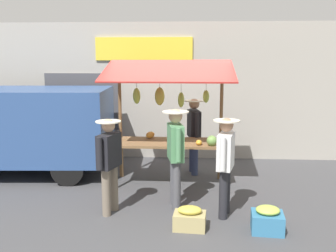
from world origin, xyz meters
TOP-DOWN VIEW (x-y plane):
  - ground_plane at (0.00, 0.00)m, footprint 40.00×40.00m
  - street_backdrop at (0.06, -2.20)m, footprint 9.00×0.30m
  - market_stall at (-0.01, -0.02)m, footprint 2.50×1.46m
  - vendor_with_sunhat at (-0.50, -0.75)m, footprint 0.43×0.70m
  - shopper_with_ponytail at (0.88, 1.57)m, footprint 0.41×0.66m
  - shopper_with_shopping_bag at (-1.00, 1.57)m, footprint 0.42×0.68m
  - shopper_in_striped_shirt at (-0.19, 1.24)m, footprint 0.44×0.71m
  - parked_van at (3.73, -0.49)m, footprint 4.51×2.13m
  - produce_crate_near at (-1.59, 2.12)m, footprint 0.50×0.45m
  - produce_crate_side at (-0.45, 2.10)m, footprint 0.50×0.38m

SIDE VIEW (x-z plane):
  - ground_plane at x=0.00m, z-range 0.00..0.00m
  - produce_crate_side at x=-0.45m, z-range -0.02..0.34m
  - produce_crate_near at x=-1.59m, z-range -0.02..0.38m
  - shopper_with_ponytail at x=0.88m, z-range 0.14..1.72m
  - shopper_with_shopping_bag at x=-1.00m, z-range 0.14..1.76m
  - vendor_with_sunhat at x=-0.50m, z-range 0.15..1.82m
  - shopper_in_striped_shirt at x=-0.19m, z-range 0.16..1.87m
  - parked_van at x=3.73m, z-range 0.18..2.06m
  - market_stall at x=-0.01m, z-range 0.29..2.78m
  - street_backdrop at x=0.06m, z-range 0.00..3.40m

